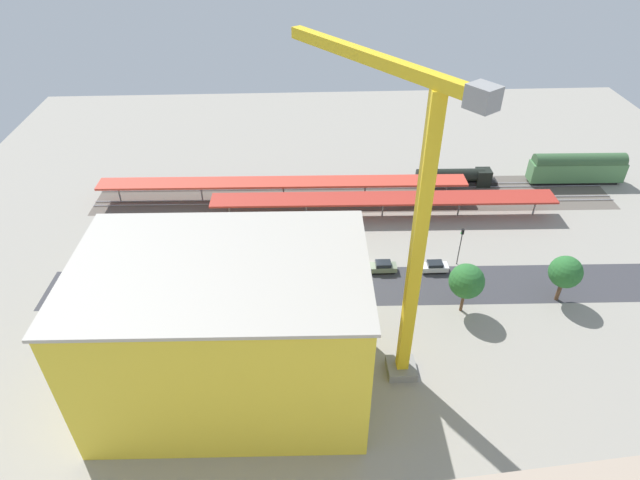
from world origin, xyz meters
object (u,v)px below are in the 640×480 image
(platform_canopy_near, at_px, (384,199))
(street_tree_2, at_px, (467,281))
(locomotive, at_px, (457,177))
(box_truck_1, at_px, (227,293))
(traffic_light, at_px, (461,241))
(parked_car_1, at_px, (383,267))
(parked_car_2, at_px, (338,268))
(box_truck_0, at_px, (297,285))
(platform_canopy_far, at_px, (283,182))
(tower_crane, at_px, (406,216))
(street_tree_1, at_px, (566,272))
(street_tree_0, at_px, (315,290))
(street_tree_3, at_px, (138,293))
(passenger_coach, at_px, (577,168))
(street_tree_4, at_px, (290,282))
(construction_building, at_px, (228,332))
(parked_car_0, at_px, (434,267))
(parked_car_3, at_px, (290,270))

(platform_canopy_near, relative_size, street_tree_2, 7.77)
(locomotive, height_order, street_tree_2, street_tree_2)
(locomotive, distance_m, box_truck_1, 53.56)
(platform_canopy_near, distance_m, traffic_light, 17.73)
(parked_car_1, bearing_deg, platform_canopy_near, -97.90)
(parked_car_2, height_order, box_truck_0, box_truck_0)
(platform_canopy_far, distance_m, tower_crane, 47.47)
(parked_car_2, distance_m, street_tree_1, 33.22)
(platform_canopy_near, xyz_separation_m, street_tree_0, (13.33, 25.31, 1.11))
(parked_car_2, xyz_separation_m, street_tree_1, (-31.95, 7.96, 4.43))
(street_tree_0, distance_m, street_tree_3, 24.14)
(passenger_coach, relative_size, tower_crane, 0.49)
(locomotive, relative_size, box_truck_0, 1.78)
(passenger_coach, bearing_deg, street_tree_4, 31.72)
(construction_building, height_order, box_truck_0, construction_building)
(construction_building, bearing_deg, street_tree_0, -129.74)
(parked_car_0, relative_size, street_tree_0, 0.57)
(passenger_coach, distance_m, street_tree_2, 48.58)
(street_tree_1, bearing_deg, platform_canopy_near, -46.30)
(passenger_coach, height_order, parked_car_1, passenger_coach)
(locomotive, bearing_deg, box_truck_0, 44.00)
(parked_car_3, bearing_deg, construction_building, 72.30)
(parked_car_0, distance_m, parked_car_3, 22.84)
(street_tree_1, bearing_deg, parked_car_2, -13.99)
(locomotive, bearing_deg, street_tree_0, 50.40)
(street_tree_3, xyz_separation_m, traffic_light, (-47.46, -10.46, -0.48))
(parked_car_2, relative_size, street_tree_0, 0.61)
(parked_car_1, relative_size, street_tree_1, 0.57)
(box_truck_1, relative_size, street_tree_3, 1.18)
(platform_canopy_far, xyz_separation_m, construction_building, (5.64, 43.90, 5.55))
(street_tree_4, bearing_deg, platform_canopy_far, -87.43)
(locomotive, height_order, parked_car_0, locomotive)
(locomotive, distance_m, parked_car_0, 28.85)
(locomotive, bearing_deg, platform_canopy_near, 32.98)
(platform_canopy_far, distance_m, box_truck_1, 29.90)
(tower_crane, bearing_deg, street_tree_3, -15.63)
(locomotive, bearing_deg, passenger_coach, -180.00)
(construction_building, xyz_separation_m, street_tree_1, (-46.30, -13.53, -4.08))
(platform_canopy_far, bearing_deg, street_tree_3, 58.61)
(locomotive, bearing_deg, box_truck_1, 37.65)
(parked_car_0, relative_size, traffic_light, 0.62)
(parked_car_2, distance_m, parked_car_3, 7.55)
(parked_car_2, bearing_deg, street_tree_0, 67.52)
(parked_car_3, height_order, street_tree_1, street_tree_1)
(passenger_coach, relative_size, parked_car_1, 4.36)
(platform_canopy_near, distance_m, locomotive, 19.69)
(parked_car_0, xyz_separation_m, street_tree_2, (-1.86, 9.10, 4.71))
(locomotive, xyz_separation_m, street_tree_3, (53.90, 35.75, 3.24))
(locomotive, bearing_deg, street_tree_2, 76.50)
(platform_canopy_near, xyz_separation_m, parked_car_1, (2.20, 15.88, -2.90))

